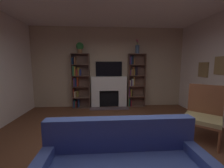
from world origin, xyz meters
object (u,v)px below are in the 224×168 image
(fireplace, at_px, (109,91))
(tv, at_px, (109,69))
(bookshelf_left, at_px, (79,81))
(bookshelf_right, at_px, (134,80))
(armchair, at_px, (203,113))
(vase_with_flowers, at_px, (137,49))
(potted_plant, at_px, (80,47))

(fireplace, bearing_deg, tv, 90.00)
(tv, relative_size, bookshelf_left, 0.49)
(fireplace, relative_size, bookshelf_left, 0.71)
(fireplace, xyz_separation_m, bookshelf_right, (0.94, 0.02, 0.41))
(fireplace, relative_size, armchair, 1.22)
(armchair, bearing_deg, bookshelf_right, 109.79)
(bookshelf_left, distance_m, armchair, 3.84)
(fireplace, xyz_separation_m, vase_with_flowers, (1.01, -0.04, 1.53))
(tv, xyz_separation_m, armchair, (1.84, -2.54, -0.85))
(armchair, bearing_deg, bookshelf_left, 139.87)
(potted_plant, height_order, vase_with_flowers, vase_with_flowers)
(bookshelf_right, bearing_deg, fireplace, -178.90)
(vase_with_flowers, bearing_deg, bookshelf_left, 178.82)
(tv, xyz_separation_m, bookshelf_right, (0.94, -0.06, -0.40))
(fireplace, bearing_deg, potted_plant, -177.85)
(tv, bearing_deg, vase_with_flowers, -6.79)
(bookshelf_right, distance_m, armchair, 2.67)
(vase_with_flowers, relative_size, armchair, 0.44)
(vase_with_flowers, height_order, armchair, vase_with_flowers)
(tv, xyz_separation_m, bookshelf_left, (-1.09, -0.08, -0.43))
(fireplace, relative_size, tv, 1.44)
(bookshelf_right, height_order, potted_plant, potted_plant)
(fireplace, height_order, bookshelf_left, bookshelf_left)
(tv, bearing_deg, armchair, -54.14)
(bookshelf_left, xyz_separation_m, armchair, (2.92, -2.46, -0.42))
(tv, height_order, bookshelf_left, bookshelf_left)
(tv, relative_size, vase_with_flowers, 1.91)
(bookshelf_left, height_order, vase_with_flowers, vase_with_flowers)
(armchair, bearing_deg, tv, 125.86)
(fireplace, distance_m, potted_plant, 1.87)
(fireplace, height_order, vase_with_flowers, vase_with_flowers)
(bookshelf_right, relative_size, potted_plant, 5.18)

